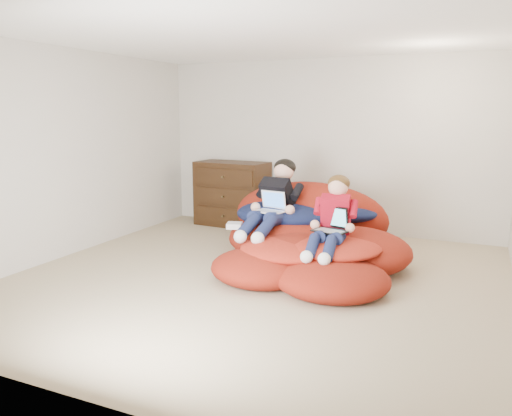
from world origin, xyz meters
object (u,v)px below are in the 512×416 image
Objects in this scene: older_boy at (275,198)px; younger_boy at (332,216)px; laptop_white at (271,206)px; beanbag_pile at (309,238)px; dresser at (232,194)px; laptop_black at (332,225)px.

younger_boy is at bearing -27.59° from older_boy.
older_boy is 0.94m from younger_boy.
laptop_white is (-0.84, 0.33, -0.01)m from younger_boy.
older_boy is at bearing 152.41° from younger_boy.
beanbag_pile is 0.68m from younger_boy.
laptop_white is (-0.45, -0.08, 0.37)m from beanbag_pile.
older_boy is at bearing -47.05° from dresser.
dresser is 1.85m from older_boy.
beanbag_pile is 0.65m from laptop_black.
dresser is 1.16× the size of younger_boy.
older_boy is 0.13m from laptop_white.
dresser is 3.20× the size of laptop_white.
dresser is 2.19m from beanbag_pile.
laptop_black is (0.84, -0.46, -0.15)m from older_boy.
dresser is 2.89× the size of laptop_black.
laptop_black is at bearing -90.00° from younger_boy.
older_boy is (1.25, -1.34, 0.23)m from dresser.
laptop_black is at bearing -23.00° from laptop_white.
younger_boy reaches higher than laptop_white.
laptop_white is (0.00, -0.11, -0.08)m from older_boy.
beanbag_pile is 0.63m from older_boy.
laptop_black is (0.00, -0.02, -0.08)m from younger_boy.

